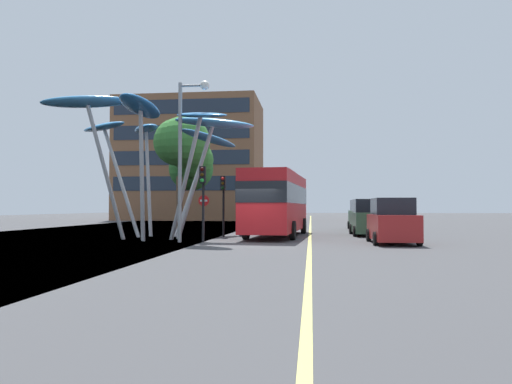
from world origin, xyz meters
The scene contains 15 objects.
ground centered at (-0.64, 0.00, -0.05)m, with size 120.00×240.00×0.10m.
red_bus centered at (0.95, 6.04, 2.04)m, with size 3.22×10.40×3.74m.
leaf_sculpture centered at (-5.32, 3.61, 5.92)m, with size 11.08×10.03×7.54m.
traffic_light_kerb_near centered at (-2.19, 1.01, 2.58)m, with size 0.28×0.42×3.56m.
traffic_light_kerb_far centered at (-1.99, 5.19, 2.45)m, with size 0.28×0.42×3.37m.
traffic_light_island_mid centered at (-1.96, 10.59, 2.59)m, with size 0.28×0.42×3.57m.
car_parked_near centered at (6.53, 1.25, 0.96)m, with size 2.02×4.10×2.06m.
car_parked_mid centered at (6.18, 7.64, 0.99)m, with size 1.94×4.38×2.12m.
car_parked_far centered at (6.60, 14.81, 1.02)m, with size 1.94×3.88×2.18m.
street_lamp centered at (-2.94, 0.85, 4.83)m, with size 1.49×0.44×7.60m.
tree_pavement_near centered at (-6.31, 12.88, 6.08)m, with size 4.11×5.08×8.22m.
tree_pavement_far centered at (-7.08, 17.44, 5.30)m, with size 3.64×4.34×8.04m.
pedestrian centered at (-1.06, 5.96, 0.79)m, with size 0.34×0.34×1.59m.
no_entry_sign centered at (-2.90, 4.38, 1.54)m, with size 0.60×0.12×2.30m.
backdrop_building centered at (-12.89, 41.02, 7.84)m, with size 18.03×11.12×15.66m.
Camera 1 is at (2.86, -21.07, 1.64)m, focal length 33.66 mm.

